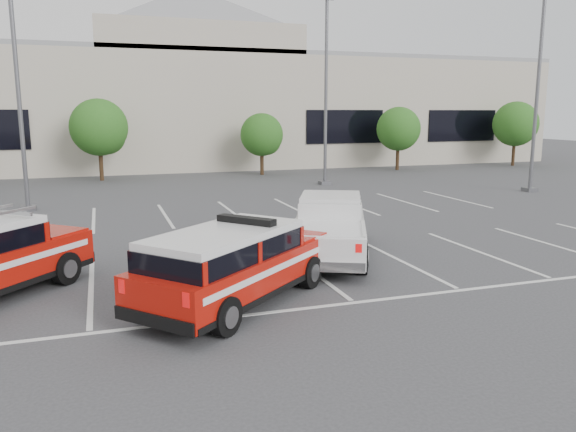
% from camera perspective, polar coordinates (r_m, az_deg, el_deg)
% --- Properties ---
extents(ground, '(120.00, 120.00, 0.00)m').
position_cam_1_polar(ground, '(14.83, 2.03, -5.35)').
color(ground, '#39393C').
rests_on(ground, ground).
extents(stall_markings, '(23.00, 15.00, 0.01)m').
position_cam_1_polar(stall_markings, '(18.98, -2.73, -1.80)').
color(stall_markings, silver).
rests_on(stall_markings, ground).
extents(convention_building, '(60.00, 16.99, 13.20)m').
position_cam_1_polar(convention_building, '(45.52, -12.15, 11.13)').
color(convention_building, '#B9B09D').
rests_on(convention_building, ground).
extents(tree_mid_left, '(3.37, 3.37, 4.85)m').
position_cam_1_polar(tree_mid_left, '(35.41, -18.50, 8.35)').
color(tree_mid_left, '#3F2B19').
rests_on(tree_mid_left, ground).
extents(tree_mid_right, '(2.77, 2.77, 3.99)m').
position_cam_1_polar(tree_mid_right, '(36.85, -2.57, 8.10)').
color(tree_mid_right, '#3F2B19').
rests_on(tree_mid_right, ground).
extents(tree_right, '(3.07, 3.07, 4.42)m').
position_cam_1_polar(tree_right, '(40.73, 11.24, 8.52)').
color(tree_right, '#3F2B19').
rests_on(tree_right, ground).
extents(tree_far_right, '(3.37, 3.37, 4.85)m').
position_cam_1_polar(tree_far_right, '(46.48, 22.15, 8.51)').
color(tree_far_right, '#3F2B19').
rests_on(tree_far_right, ground).
extents(light_pole_left, '(0.90, 0.60, 10.24)m').
position_cam_1_polar(light_pole_left, '(25.55, -25.77, 12.04)').
color(light_pole_left, '#59595E').
rests_on(light_pole_left, ground).
extents(light_pole_mid, '(0.90, 0.60, 10.24)m').
position_cam_1_polar(light_pole_mid, '(31.74, 3.87, 12.54)').
color(light_pole_mid, '#59595E').
rests_on(light_pole_mid, ground).
extents(light_pole_right, '(0.90, 0.60, 10.24)m').
position_cam_1_polar(light_pole_right, '(31.44, 24.02, 11.70)').
color(light_pole_right, '#59595E').
rests_on(light_pole_right, ground).
extents(fire_chief_suv, '(5.13, 4.84, 1.82)m').
position_cam_1_polar(fire_chief_suv, '(12.06, -5.36, -5.45)').
color(fire_chief_suv, '#A61008').
rests_on(fire_chief_suv, ground).
extents(white_pickup, '(4.03, 5.83, 1.70)m').
position_cam_1_polar(white_pickup, '(16.05, 4.26, -1.66)').
color(white_pickup, silver).
rests_on(white_pickup, ground).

